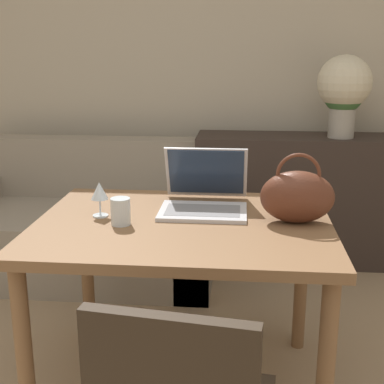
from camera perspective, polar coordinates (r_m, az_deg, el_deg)
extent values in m
cube|color=#BCB29E|center=(3.86, 1.81, 14.24)|extent=(10.00, 0.06, 2.70)
cube|color=brown|center=(2.11, -0.96, -3.65)|extent=(1.16, 0.90, 0.04)
cylinder|color=brown|center=(2.05, -17.42, -16.69)|extent=(0.06, 0.06, 0.72)
cylinder|color=brown|center=(1.94, 14.03, -18.51)|extent=(0.06, 0.06, 0.72)
cylinder|color=brown|center=(2.70, -11.12, -8.18)|extent=(0.06, 0.06, 0.72)
cylinder|color=brown|center=(2.61, 11.57, -9.02)|extent=(0.06, 0.06, 0.72)
cube|color=gray|center=(3.53, -11.41, -5.06)|extent=(1.67, 0.90, 0.42)
cube|color=gray|center=(3.74, -10.23, 2.69)|extent=(1.67, 0.20, 0.40)
cube|color=gray|center=(3.38, 0.62, -4.46)|extent=(0.20, 0.90, 0.56)
cube|color=#332823|center=(3.66, 11.47, -0.74)|extent=(1.39, 0.40, 0.86)
cube|color=silver|center=(2.19, 1.18, -2.11)|extent=(0.36, 0.26, 0.02)
cube|color=gray|center=(2.18, 1.17, -1.95)|extent=(0.30, 0.17, 0.00)
cube|color=silver|center=(2.34, 1.54, 2.11)|extent=(0.36, 0.12, 0.24)
cube|color=#23334C|center=(2.34, 1.53, 2.15)|extent=(0.33, 0.10, 0.21)
cylinder|color=silver|center=(2.07, -7.63, -2.07)|extent=(0.08, 0.08, 0.10)
cylinder|color=silver|center=(2.19, -9.73, -2.49)|extent=(0.06, 0.06, 0.01)
cylinder|color=silver|center=(2.18, -9.77, -1.58)|extent=(0.01, 0.01, 0.07)
cone|color=silver|center=(2.16, -9.85, 0.14)|extent=(0.07, 0.07, 0.07)
ellipsoid|color=#592D1E|center=(2.10, 11.16, -0.53)|extent=(0.29, 0.16, 0.21)
torus|color=#592D1E|center=(2.08, 11.29, 1.79)|extent=(0.17, 0.01, 0.17)
cylinder|color=#9E998E|center=(3.55, 15.67, 7.38)|extent=(0.16, 0.16, 0.22)
sphere|color=#3D6B38|center=(3.53, 15.87, 10.11)|extent=(0.25, 0.25, 0.25)
sphere|color=beige|center=(3.52, 15.95, 11.20)|extent=(0.34, 0.34, 0.34)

